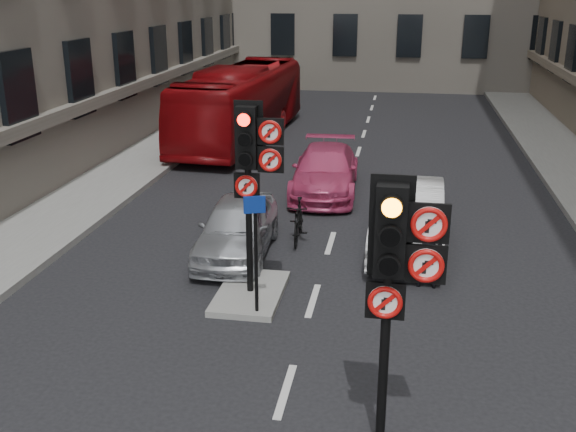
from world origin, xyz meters
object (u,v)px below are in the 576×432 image
(motorcycle, at_px, (298,221))
(car_white, at_px, (407,217))
(car_silver, at_px, (237,227))
(signal_far, at_px, (252,158))
(signal_near, at_px, (397,261))
(car_pink, at_px, (325,171))
(info_sign, at_px, (255,238))
(bus_red, at_px, (241,103))
(motorcyclist, at_px, (428,248))

(motorcycle, bearing_deg, car_white, -2.59)
(motorcycle, bearing_deg, car_silver, -141.90)
(signal_far, bearing_deg, signal_near, -56.98)
(car_pink, distance_m, motorcycle, 3.90)
(signal_far, distance_m, car_silver, 3.00)
(info_sign, bearing_deg, bus_red, 86.08)
(car_white, relative_size, bus_red, 0.44)
(car_pink, relative_size, motorcyclist, 2.73)
(car_white, height_order, bus_red, bus_red)
(motorcycle, bearing_deg, signal_near, -75.29)
(car_silver, xyz_separation_m, info_sign, (1.04, -2.82, 0.88))
(car_silver, bearing_deg, motorcycle, 38.53)
(motorcyclist, bearing_deg, bus_red, -61.26)
(signal_far, relative_size, motorcyclist, 2.23)
(signal_near, bearing_deg, motorcyclist, 83.16)
(signal_far, bearing_deg, motorcyclist, 17.47)
(signal_near, bearing_deg, motorcycle, 107.66)
(motorcycle, distance_m, motorcyclist, 3.51)
(info_sign, bearing_deg, motorcycle, 69.47)
(car_silver, bearing_deg, bus_red, 100.42)
(car_pink, bearing_deg, signal_far, -96.75)
(signal_far, relative_size, car_white, 0.82)
(signal_far, xyz_separation_m, car_white, (2.80, 3.05, -1.98))
(signal_near, bearing_deg, car_silver, 119.69)
(signal_near, distance_m, info_sign, 4.13)
(car_white, distance_m, info_sign, 4.72)
(signal_near, xyz_separation_m, car_white, (0.20, 7.05, -1.86))
(motorcycle, bearing_deg, car_pink, 84.73)
(car_silver, xyz_separation_m, bus_red, (-2.56, 11.16, 0.76))
(car_silver, height_order, car_pink, car_pink)
(signal_near, height_order, signal_far, signal_far)
(signal_far, bearing_deg, car_silver, 112.33)
(signal_near, xyz_separation_m, car_pink, (-2.08, 10.93, -1.95))
(signal_near, bearing_deg, info_sign, 126.81)
(car_pink, distance_m, bus_red, 7.39)
(bus_red, xyz_separation_m, motorcyclist, (6.59, -12.16, -0.58))
(car_pink, distance_m, motorcyclist, 6.50)
(signal_near, xyz_separation_m, bus_red, (-5.99, 17.16, -1.20))
(motorcycle, distance_m, info_sign, 3.99)
(bus_red, bearing_deg, car_silver, -73.21)
(car_pink, bearing_deg, motorcyclist, -68.10)
(car_white, height_order, motorcycle, car_white)
(car_silver, distance_m, motorcyclist, 4.15)
(signal_far, height_order, info_sign, signal_far)
(signal_near, relative_size, bus_red, 0.36)
(motorcyclist, relative_size, info_sign, 0.75)
(signal_far, bearing_deg, car_pink, 85.73)
(motorcycle, relative_size, info_sign, 0.75)
(bus_red, bearing_deg, motorcyclist, -57.69)
(car_silver, distance_m, info_sign, 3.13)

